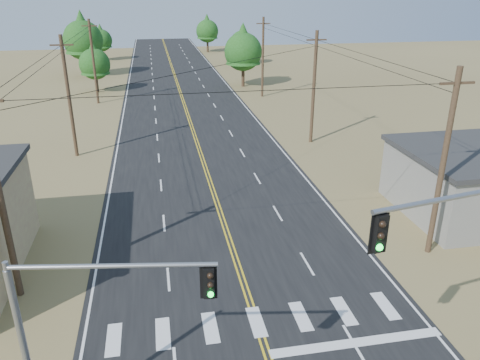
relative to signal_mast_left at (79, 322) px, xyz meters
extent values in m
cube|color=black|center=(6.29, 26.28, -4.41)|extent=(15.00, 200.00, 0.02)
cylinder|color=#4C3826|center=(-4.21, 8.28, 0.58)|extent=(0.30, 0.30, 10.00)
cylinder|color=#4C3826|center=(-4.21, 28.28, 0.58)|extent=(0.30, 0.30, 10.00)
cube|color=#4C3826|center=(-4.21, 28.28, 4.78)|extent=(1.80, 0.12, 0.12)
cylinder|color=#4C3826|center=(-4.21, 48.28, 0.58)|extent=(0.30, 0.30, 10.00)
cube|color=#4C3826|center=(-4.21, 48.28, 4.78)|extent=(1.80, 0.12, 0.12)
cylinder|color=#4C3826|center=(16.79, 8.28, 0.58)|extent=(0.30, 0.30, 10.00)
cube|color=#4C3826|center=(16.79, 8.28, 4.78)|extent=(1.80, 0.12, 0.12)
cylinder|color=#4C3826|center=(16.79, 28.28, 0.58)|extent=(0.30, 0.30, 10.00)
cube|color=#4C3826|center=(16.79, 28.28, 4.78)|extent=(1.80, 0.12, 0.12)
cylinder|color=#4C3826|center=(16.79, 48.28, 0.58)|extent=(0.30, 0.30, 10.00)
cube|color=#4C3826|center=(16.79, 48.28, 4.78)|extent=(1.80, 0.12, 0.12)
cylinder|color=gray|center=(-1.71, 0.28, -1.32)|extent=(0.21, 0.21, 6.20)
cylinder|color=gray|center=(-1.71, 0.28, 1.79)|extent=(0.16, 0.16, 0.53)
cylinder|color=gray|center=(1.16, -0.18, 1.87)|extent=(5.76, 1.05, 0.14)
cube|color=black|center=(3.77, -0.59, 1.30)|extent=(0.35, 0.31, 0.97)
sphere|color=black|center=(3.79, -0.75, 1.61)|extent=(0.18, 0.18, 0.18)
sphere|color=black|center=(3.79, -0.75, 1.30)|extent=(0.18, 0.18, 0.18)
sphere|color=#0CE533|center=(3.79, -0.75, 0.99)|extent=(0.18, 0.18, 0.18)
cylinder|color=gray|center=(11.34, -0.26, 3.15)|extent=(5.94, 1.25, 0.17)
cube|color=black|center=(8.70, -0.74, 2.46)|extent=(0.42, 0.38, 1.17)
sphere|color=black|center=(8.66, -0.93, 2.83)|extent=(0.21, 0.21, 0.21)
sphere|color=black|center=(8.66, -0.93, 2.46)|extent=(0.21, 0.21, 0.21)
sphere|color=#0CE533|center=(8.66, -0.93, 2.09)|extent=(0.21, 0.21, 0.21)
cylinder|color=#3F2D1E|center=(-4.90, 55.20, -3.17)|extent=(0.39, 0.39, 2.48)
cone|color=#1D4F16|center=(-4.90, 55.20, 0.28)|extent=(3.86, 3.86, 4.41)
sphere|color=#1D4F16|center=(-4.90, 55.20, -0.62)|extent=(4.14, 4.14, 4.14)
cylinder|color=#3F2D1E|center=(-7.71, 68.39, -2.57)|extent=(0.49, 0.49, 3.69)
cone|color=#1D4F16|center=(-7.71, 68.39, 2.56)|extent=(5.74, 5.74, 6.56)
sphere|color=#1D4F16|center=(-7.71, 68.39, 1.23)|extent=(6.15, 6.15, 6.15)
cylinder|color=#3F2D1E|center=(-6.61, 86.09, -3.16)|extent=(0.42, 0.42, 2.51)
cone|color=#1D4F16|center=(-6.61, 86.09, 0.33)|extent=(3.91, 3.91, 4.47)
sphere|color=#1D4F16|center=(-6.61, 86.09, -0.57)|extent=(4.19, 4.19, 4.19)
cylinder|color=#3F2D1E|center=(15.60, 55.45, -2.81)|extent=(0.46, 0.46, 3.21)
cone|color=#1D4F16|center=(15.60, 55.45, 1.65)|extent=(5.00, 5.00, 5.71)
sphere|color=#1D4F16|center=(15.60, 55.45, 0.49)|extent=(5.35, 5.35, 5.35)
cylinder|color=#3F2D1E|center=(19.38, 76.21, -3.13)|extent=(0.42, 0.42, 2.56)
cone|color=#1D4F16|center=(19.38, 76.21, 0.43)|extent=(3.99, 3.99, 4.56)
sphere|color=#1D4F16|center=(19.38, 76.21, -0.50)|extent=(4.27, 4.27, 4.27)
cylinder|color=#3F2D1E|center=(15.29, 95.38, -2.95)|extent=(0.46, 0.46, 2.92)
cone|color=#1D4F16|center=(15.29, 95.38, 1.11)|extent=(4.55, 4.55, 5.20)
sphere|color=#1D4F16|center=(15.29, 95.38, 0.05)|extent=(4.87, 4.87, 4.87)
camera|label=1|loc=(2.59, -11.63, 8.98)|focal=35.00mm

